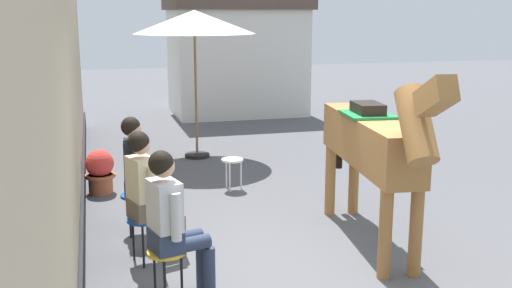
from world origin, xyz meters
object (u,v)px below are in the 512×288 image
Objects in this scene: seated_visitor_far at (140,169)px; flower_planter_farthest at (100,171)px; seated_visitor_middle at (148,189)px; spare_stool_white at (232,163)px; cafe_parasol at (194,23)px; seated_visitor_near at (172,218)px; saddled_horse_center at (374,143)px.

seated_visitor_far is 2.17× the size of flower_planter_farthest.
spare_stool_white is (1.41, 2.31, -0.38)m from seated_visitor_middle.
seated_visitor_far is at bearing 90.94° from seated_visitor_middle.
cafe_parasol is 2.91m from spare_stool_white.
cafe_parasol reaches higher than seated_visitor_near.
cafe_parasol is (1.15, 5.38, 1.59)m from seated_visitor_near.
cafe_parasol is at bearing 46.88° from flower_planter_farthest.
seated_visitor_near reaches higher than flower_planter_farthest.
cafe_parasol is at bearing 77.96° from seated_visitor_near.
spare_stool_white is (1.43, 1.47, -0.38)m from seated_visitor_far.
saddled_horse_center reaches higher than spare_stool_white.
cafe_parasol is 5.61× the size of spare_stool_white.
flower_planter_farthest reaches higher than spare_stool_white.
cafe_parasol is (-1.13, 4.65, 1.20)m from saddled_horse_center.
saddled_horse_center is 4.09m from flower_planter_farthest.
seated_visitor_far is at bearing -134.21° from spare_stool_white.
cafe_parasol reaches higher than seated_visitor_far.
seated_visitor_near and seated_visitor_far have the same top height.
seated_visitor_middle is 2.17× the size of flower_planter_farthest.
cafe_parasol reaches higher than seated_visitor_middle.
seated_visitor_near is 1.00× the size of seated_visitor_far.
spare_stool_white is at bearing -9.63° from flower_planter_farthest.
seated_visitor_middle is at bearing 175.33° from saddled_horse_center.
saddled_horse_center is (2.28, 0.73, 0.38)m from seated_visitor_near.
saddled_horse_center is 4.67× the size of flower_planter_farthest.
seated_visitor_near reaches higher than spare_stool_white.
seated_visitor_middle is at bearing -80.30° from flower_planter_farthest.
flower_planter_farthest is at bearing 170.37° from spare_stool_white.
seated_visitor_far reaches higher than spare_stool_white.
seated_visitor_far is 4.15m from cafe_parasol.
seated_visitor_far is (-0.01, 0.84, 0.00)m from seated_visitor_middle.
saddled_horse_center is at bearing -76.32° from cafe_parasol.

